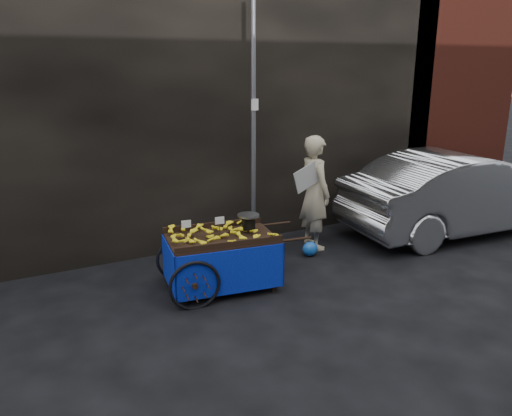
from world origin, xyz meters
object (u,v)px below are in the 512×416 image
banana_cart (218,243)px  plastic_bag (310,249)px  vendor (315,193)px  parked_car (461,193)px

banana_cart → plastic_bag: bearing=21.1°
banana_cart → vendor: bearing=27.7°
banana_cart → vendor: vendor is taller
plastic_bag → parked_car: bearing=-4.1°
vendor → plastic_bag: bearing=140.2°
banana_cart → vendor: 2.24m
vendor → parked_car: 2.93m
vendor → banana_cart: bearing=110.2°
plastic_bag → vendor: bearing=50.1°
banana_cart → plastic_bag: 1.94m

